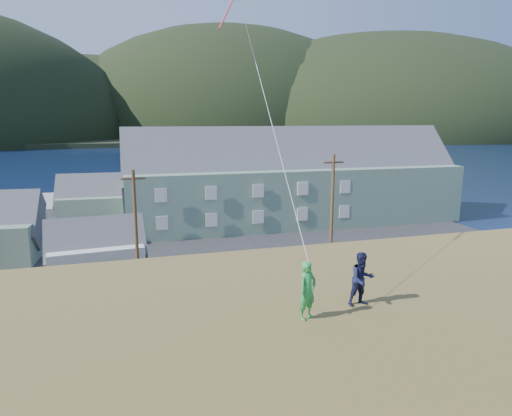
{
  "coord_description": "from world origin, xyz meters",
  "views": [
    {
      "loc": [
        -1.57,
        -29.47,
        12.39
      ],
      "look_at": [
        3.47,
        -12.06,
        8.8
      ],
      "focal_mm": 32.0,
      "sensor_mm": 36.0,
      "label": 1
    }
  ],
  "objects_px": {
    "wharf": "(95,201)",
    "kite_flyer_green": "(308,291)",
    "lodge": "(293,178)",
    "kite_flyer_navy": "(362,279)",
    "shed_palegreen_far": "(103,200)",
    "shed_white": "(96,251)"
  },
  "relations": [
    {
      "from": "wharf",
      "to": "kite_flyer_green",
      "type": "bearing_deg",
      "value": -81.49
    },
    {
      "from": "wharf",
      "to": "lodge",
      "type": "xyz_separation_m",
      "value": [
        23.71,
        -18.86,
        4.83
      ]
    },
    {
      "from": "lodge",
      "to": "kite_flyer_navy",
      "type": "height_order",
      "value": "lodge"
    },
    {
      "from": "lodge",
      "to": "kite_flyer_navy",
      "type": "relative_size",
      "value": 25.65
    },
    {
      "from": "shed_palegreen_far",
      "to": "kite_flyer_navy",
      "type": "height_order",
      "value": "kite_flyer_navy"
    },
    {
      "from": "shed_palegreen_far",
      "to": "kite_flyer_navy",
      "type": "bearing_deg",
      "value": -75.86
    },
    {
      "from": "shed_palegreen_far",
      "to": "kite_flyer_green",
      "type": "relative_size",
      "value": 6.95
    },
    {
      "from": "lodge",
      "to": "shed_palegreen_far",
      "type": "distance_m",
      "value": 23.02
    },
    {
      "from": "shed_palegreen_far",
      "to": "shed_white",
      "type": "bearing_deg",
      "value": -86.09
    },
    {
      "from": "shed_white",
      "to": "shed_palegreen_far",
      "type": "height_order",
      "value": "shed_palegreen_far"
    },
    {
      "from": "lodge",
      "to": "kite_flyer_green",
      "type": "distance_m",
      "value": 42.97
    },
    {
      "from": "lodge",
      "to": "kite_flyer_navy",
      "type": "distance_m",
      "value": 42.0
    },
    {
      "from": "wharf",
      "to": "lodge",
      "type": "relative_size",
      "value": 0.66
    },
    {
      "from": "wharf",
      "to": "shed_white",
      "type": "xyz_separation_m",
      "value": [
        1.99,
        -33.37,
        1.8
      ]
    },
    {
      "from": "shed_white",
      "to": "shed_palegreen_far",
      "type": "relative_size",
      "value": 0.71
    },
    {
      "from": "shed_palegreen_far",
      "to": "kite_flyer_green",
      "type": "height_order",
      "value": "kite_flyer_green"
    },
    {
      "from": "lodge",
      "to": "kite_flyer_navy",
      "type": "xyz_separation_m",
      "value": [
        -13.08,
        -39.82,
        2.68
      ]
    },
    {
      "from": "kite_flyer_navy",
      "to": "shed_white",
      "type": "bearing_deg",
      "value": 106.4
    },
    {
      "from": "lodge",
      "to": "kite_flyer_navy",
      "type": "bearing_deg",
      "value": -107.13
    },
    {
      "from": "wharf",
      "to": "kite_flyer_navy",
      "type": "relative_size",
      "value": 16.93
    },
    {
      "from": "kite_flyer_green",
      "to": "kite_flyer_navy",
      "type": "relative_size",
      "value": 1.02
    },
    {
      "from": "wharf",
      "to": "kite_flyer_green",
      "type": "distance_m",
      "value": 60.21
    }
  ]
}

